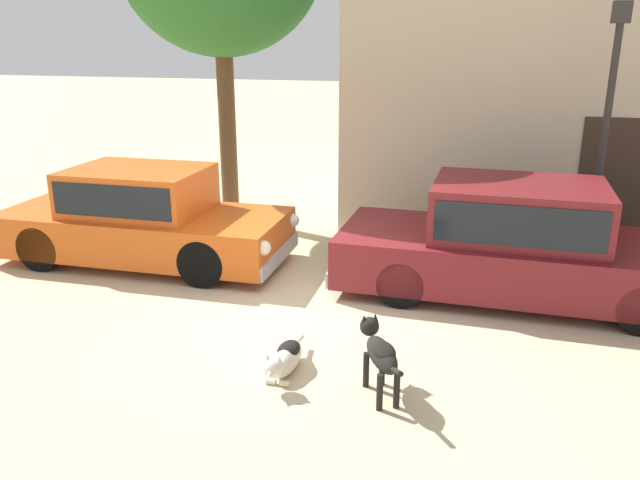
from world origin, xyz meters
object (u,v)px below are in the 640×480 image
parked_sedan_second (518,241)px  stray_dog_tan (380,352)px  stray_dog_spotted (285,359)px  street_lamp (609,103)px  parked_sedan_nearest (143,216)px

parked_sedan_second → stray_dog_tan: 3.18m
parked_sedan_second → stray_dog_tan: parked_sedan_second is taller
parked_sedan_second → stray_dog_tan: size_ratio=4.95×
stray_dog_spotted → street_lamp: bearing=141.3°
stray_dog_tan → stray_dog_spotted: bearing=53.8°
stray_dog_tan → street_lamp: bearing=-57.3°
parked_sedan_nearest → stray_dog_tan: parked_sedan_nearest is taller
stray_dog_tan → street_lamp: size_ratio=0.26×
stray_dog_spotted → street_lamp: 5.75m
stray_dog_spotted → parked_sedan_nearest: bearing=-130.4°
parked_sedan_second → stray_dog_spotted: bearing=-128.3°
parked_sedan_nearest → parked_sedan_second: bearing=0.2°
parked_sedan_nearest → stray_dog_spotted: size_ratio=3.99×
street_lamp → parked_sedan_nearest: bearing=-167.6°
parked_sedan_second → stray_dog_tan: (-1.30, -2.88, -0.29)m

